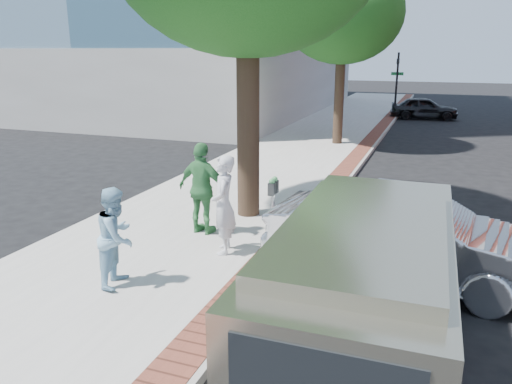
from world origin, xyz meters
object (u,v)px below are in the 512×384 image
at_px(person_green, 203,189).
at_px(bg_car, 424,108).
at_px(parking_meter, 273,199).
at_px(sedan_silver, 406,238).
at_px(van, 366,275).
at_px(person_gray, 224,205).
at_px(person_officer, 117,237).

relative_size(person_green, bg_car, 0.51).
xyz_separation_m(parking_meter, sedan_silver, (2.48, -0.13, -0.41)).
height_order(person_green, sedan_silver, person_green).
bearing_deg(bg_car, sedan_silver, 175.02).
relative_size(sedan_silver, van, 0.90).
height_order(person_gray, person_officer, person_gray).
xyz_separation_m(person_green, van, (3.82, -2.90, -0.05)).
xyz_separation_m(parking_meter, van, (2.12, -2.48, -0.13)).
relative_size(person_gray, person_officer, 1.14).
xyz_separation_m(person_gray, person_officer, (-1.10, -1.85, -0.12)).
height_order(parking_meter, person_gray, person_gray).
relative_size(sedan_silver, bg_car, 1.27).
distance_m(person_officer, van, 4.08).
xyz_separation_m(person_gray, sedan_silver, (3.34, 0.25, -0.31)).
relative_size(person_green, van, 0.36).
bearing_deg(van, sedan_silver, 80.37).
distance_m(parking_meter, bg_car, 22.51).
relative_size(person_gray, van, 0.36).
bearing_deg(parking_meter, van, -49.47).
xyz_separation_m(person_gray, person_green, (-0.84, 0.81, 0.02)).
height_order(person_gray, person_green, person_green).
distance_m(bg_car, van, 24.91).
height_order(person_gray, bg_car, person_gray).
height_order(parking_meter, person_green, person_green).
bearing_deg(person_officer, sedan_silver, -75.16).
distance_m(parking_meter, person_gray, 0.95).
bearing_deg(sedan_silver, bg_car, 7.84).
height_order(sedan_silver, van, van).
height_order(person_officer, sedan_silver, person_officer).
bearing_deg(person_gray, bg_car, 153.31).
bearing_deg(sedan_silver, parking_meter, 93.18).
relative_size(parking_meter, sedan_silver, 0.31).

